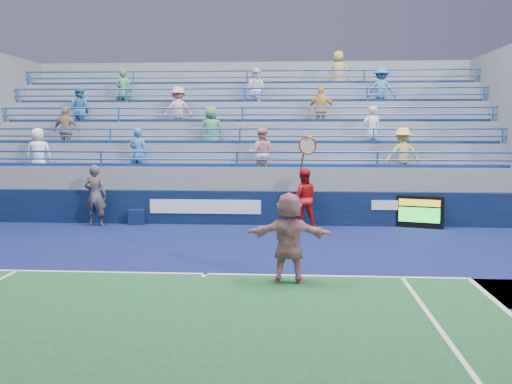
# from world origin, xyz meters

# --- Properties ---
(ground) EXTENTS (120.00, 120.00, 0.00)m
(ground) POSITION_xyz_m (0.00, 0.00, 0.00)
(ground) COLOR #333538
(sponsor_wall) EXTENTS (18.00, 0.32, 1.10)m
(sponsor_wall) POSITION_xyz_m (0.00, 6.50, 0.55)
(sponsor_wall) COLOR #091433
(sponsor_wall) RESTS_ON ground
(bleacher_stand) EXTENTS (18.00, 5.60, 6.13)m
(bleacher_stand) POSITION_xyz_m (-0.00, 10.27, 1.54)
(bleacher_stand) COLOR slate
(bleacher_stand) RESTS_ON ground
(serve_speed_board) EXTENTS (1.44, 0.60, 1.01)m
(serve_speed_board) POSITION_xyz_m (5.76, 6.20, 0.51)
(serve_speed_board) COLOR black
(serve_speed_board) RESTS_ON ground
(judge_chair) EXTENTS (0.55, 0.56, 0.89)m
(judge_chair) POSITION_xyz_m (-3.22, 6.30, 0.29)
(judge_chair) COLOR #0D1A40
(judge_chair) RESTS_ON ground
(tennis_player) EXTENTS (1.72, 0.62, 2.93)m
(tennis_player) POSITION_xyz_m (1.77, -0.48, 0.92)
(tennis_player) COLOR silver
(tennis_player) RESTS_ON ground
(line_judge) EXTENTS (0.73, 0.49, 1.96)m
(line_judge) POSITION_xyz_m (-4.46, 5.95, 0.98)
(line_judge) COLOR #131536
(line_judge) RESTS_ON ground
(ball_girl) EXTENTS (0.97, 0.79, 1.86)m
(ball_girl) POSITION_xyz_m (2.14, 6.05, 0.93)
(ball_girl) COLOR red
(ball_girl) RESTS_ON ground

